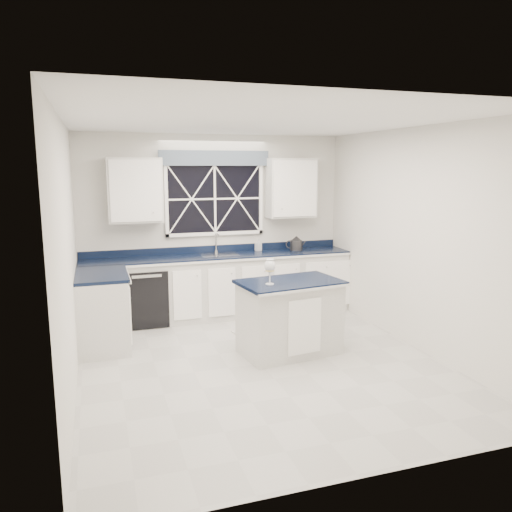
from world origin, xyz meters
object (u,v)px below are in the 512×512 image
object	(u,v)px
kettle	(296,244)
dishwasher	(145,295)
faucet	(216,242)
island	(290,317)
soap_bottle	(258,245)
wine_glass	(270,267)

from	to	relation	value
kettle	dishwasher	bearing A→B (deg)	-161.41
dishwasher	faucet	world-z (taller)	faucet
faucet	kettle	world-z (taller)	faucet
island	soap_bottle	distance (m)	2.00
kettle	soap_bottle	size ratio (longest dim) A/B	1.69
dishwasher	kettle	bearing A→B (deg)	1.13
wine_glass	kettle	bearing A→B (deg)	59.51
island	faucet	bearing A→B (deg)	94.99
faucet	island	bearing A→B (deg)	-77.13
island	soap_bottle	bearing A→B (deg)	75.25
wine_glass	soap_bottle	xyz separation A→B (m)	(0.52, 2.00, -0.07)
soap_bottle	kettle	bearing A→B (deg)	-14.08
island	wine_glass	size ratio (longest dim) A/B	4.34
wine_glass	island	bearing A→B (deg)	18.65
dishwasher	soap_bottle	xyz separation A→B (m)	(1.77, 0.19, 0.62)
dishwasher	wine_glass	size ratio (longest dim) A/B	2.77
faucet	soap_bottle	world-z (taller)	faucet
island	soap_bottle	world-z (taller)	soap_bottle
wine_glass	soap_bottle	distance (m)	2.07
kettle	soap_bottle	xyz separation A→B (m)	(-0.57, 0.14, -0.01)
kettle	soap_bottle	bearing A→B (deg)	-176.62
dishwasher	wine_glass	world-z (taller)	wine_glass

